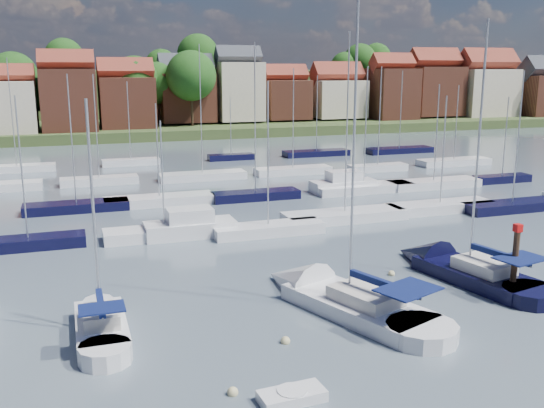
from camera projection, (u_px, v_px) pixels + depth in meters
name	position (u px, v px, depth m)	size (l,w,h in m)	color
ground	(203.00, 186.00, 67.40)	(260.00, 260.00, 0.00)	#4B5A66
sailboat_left	(100.00, 323.00, 30.43)	(2.42, 9.08, 12.46)	white
sailboat_centre	(333.00, 298.00, 33.76)	(8.00, 13.69, 17.99)	white
sailboat_navy	(456.00, 269.00, 38.50)	(5.76, 12.68, 16.97)	black
tender	(292.00, 396.00, 23.91)	(2.71, 1.40, 0.57)	white
timber_piling	(513.00, 276.00, 34.81)	(0.40, 0.40, 6.51)	#4C331E
buoy_b	(233.00, 395.00, 24.43)	(0.45, 0.45, 0.45)	beige
buoy_c	(285.00, 343.00, 29.00)	(0.46, 0.46, 0.46)	beige
buoy_d	(447.00, 333.00, 30.12)	(0.41, 0.41, 0.41)	beige
buoy_e	(391.00, 275.00, 38.44)	(0.42, 0.42, 0.42)	beige
marina_field	(230.00, 189.00, 63.41)	(79.62, 41.41, 15.93)	white
far_shore_town	(133.00, 101.00, 152.74)	(212.46, 90.00, 22.27)	#424F27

